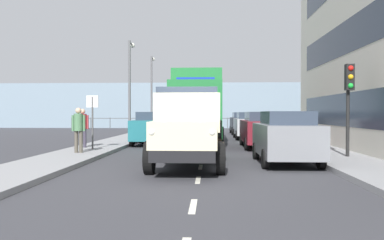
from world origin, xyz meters
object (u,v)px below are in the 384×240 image
at_px(car_silver_kerbside_2, 249,125).
at_px(lamp_post_far, 152,86).
at_px(car_black_kerbside_3, 242,123).
at_px(car_navy_oppositeside_1, 164,125).
at_px(pedestrian_near_railing, 78,126).
at_px(pedestrian_couple_a, 83,125).
at_px(car_teal_oppositeside_0, 152,128).
at_px(car_grey_kerbside_near, 286,137).
at_px(car_maroon_kerbside_1, 262,129).
at_px(street_sign, 92,113).
at_px(lamp_post_promenade, 130,79).
at_px(traffic_light_near, 349,90).
at_px(lorry_cargo_green, 198,105).
at_px(truck_vintage_cream, 188,129).

xyz_separation_m(car_silver_kerbside_2, lamp_post_far, (7.49, -8.15, 3.06)).
distance_m(car_black_kerbside_3, lamp_post_far, 8.41).
bearing_deg(car_navy_oppositeside_1, lamp_post_far, -75.25).
relative_size(pedestrian_near_railing, pedestrian_couple_a, 1.01).
xyz_separation_m(car_black_kerbside_3, car_teal_oppositeside_0, (5.51, 10.55, -0.00)).
xyz_separation_m(car_grey_kerbside_near, car_maroon_kerbside_1, (0.00, -5.89, 0.00)).
distance_m(car_black_kerbside_3, pedestrian_near_railing, 17.89).
distance_m(car_silver_kerbside_2, pedestrian_near_railing, 12.80).
distance_m(car_black_kerbside_3, car_navy_oppositeside_1, 7.60).
distance_m(car_maroon_kerbside_1, car_navy_oppositeside_1, 8.83).
bearing_deg(street_sign, pedestrian_couple_a, -48.22).
relative_size(car_maroon_kerbside_1, street_sign, 2.01).
xyz_separation_m(car_grey_kerbside_near, lamp_post_promenade, (7.45, -11.16, 2.86)).
xyz_separation_m(car_maroon_kerbside_1, traffic_light_near, (-2.34, 5.00, 1.58)).
relative_size(car_grey_kerbside_near, lamp_post_promenade, 0.65).
relative_size(lorry_cargo_green, car_teal_oppositeside_0, 2.07).
height_order(car_grey_kerbside_near, car_black_kerbside_3, same).
height_order(car_grey_kerbside_near, car_navy_oppositeside_1, same).
bearing_deg(pedestrian_near_railing, street_sign, -93.44).
bearing_deg(lamp_post_promenade, car_navy_oppositeside_1, -139.95).
distance_m(car_silver_kerbside_2, traffic_light_near, 11.62).
bearing_deg(car_navy_oppositeside_1, car_teal_oppositeside_0, 90.00).
relative_size(lamp_post_promenade, lamp_post_far, 0.94).
bearing_deg(car_navy_oppositeside_1, lamp_post_promenade, 40.05).
bearing_deg(traffic_light_near, car_silver_kerbside_2, -78.29).
bearing_deg(car_navy_oppositeside_1, car_grey_kerbside_near, 113.30).
bearing_deg(truck_vintage_cream, lamp_post_far, -78.48).
xyz_separation_m(truck_vintage_cream, car_black_kerbside_3, (-3.14, -19.06, -0.28)).
bearing_deg(lorry_cargo_green, truck_vintage_cream, 90.00).
bearing_deg(truck_vintage_cream, car_black_kerbside_3, -99.36).
bearing_deg(lorry_cargo_green, traffic_light_near, 127.87).
xyz_separation_m(car_grey_kerbside_near, street_sign, (7.40, -3.26, 0.79)).
bearing_deg(pedestrian_near_railing, car_maroon_kerbside_1, -151.29).
height_order(car_black_kerbside_3, lamp_post_promenade, lamp_post_promenade).
bearing_deg(pedestrian_near_railing, car_grey_kerbside_near, 166.58).
xyz_separation_m(car_teal_oppositeside_0, pedestrian_near_railing, (1.98, 5.69, 0.27)).
xyz_separation_m(truck_vintage_cream, pedestrian_near_railing, (4.34, -2.82, -0.02)).
bearing_deg(lorry_cargo_green, car_grey_kerbside_near, 111.60).
bearing_deg(lamp_post_far, lamp_post_promenade, 90.22).
height_order(lamp_post_promenade, lamp_post_far, lamp_post_far).
height_order(car_silver_kerbside_2, pedestrian_couple_a, pedestrian_couple_a).
height_order(car_grey_kerbside_near, traffic_light_near, traffic_light_near).
xyz_separation_m(lorry_cargo_green, car_maroon_kerbside_1, (-3.14, 2.05, -1.18)).
height_order(car_teal_oppositeside_0, pedestrian_couple_a, pedestrian_couple_a).
xyz_separation_m(car_silver_kerbside_2, lamp_post_promenade, (7.45, 1.01, 2.86)).
bearing_deg(traffic_light_near, pedestrian_couple_a, -16.67).
distance_m(car_black_kerbside_3, pedestrian_couple_a, 16.18).
relative_size(truck_vintage_cream, pedestrian_couple_a, 3.32).
height_order(car_grey_kerbside_near, lamp_post_far, lamp_post_far).
relative_size(car_black_kerbside_3, pedestrian_couple_a, 2.70).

